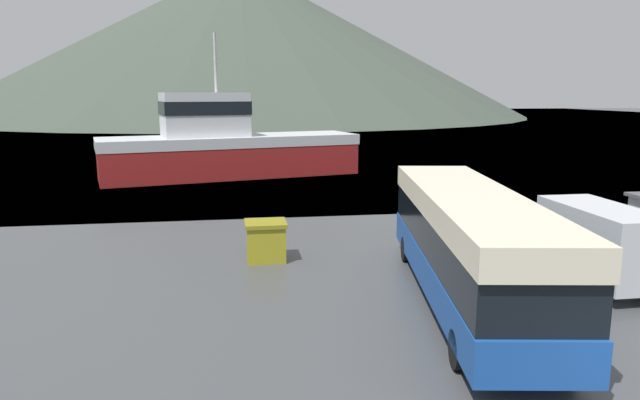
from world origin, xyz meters
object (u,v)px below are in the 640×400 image
Objects in this scene: fishing_boat at (226,145)px; tour_bus at (468,241)px; delivery_van at (588,239)px; storage_bin at (266,241)px.

tour_bus is at bearing 0.88° from fishing_boat.
delivery_van is 28.00m from fishing_boat.
tour_bus is 27.74m from fishing_boat.
tour_bus is 1.89× the size of delivery_van.
fishing_boat is 21.80m from storage_bin.
fishing_boat is (-11.91, 25.33, 0.96)m from delivery_van.
tour_bus is 5.05m from delivery_van.
tour_bus reaches higher than storage_bin.
storage_bin is at bearing 146.37° from tour_bus.
storage_bin is (-10.33, 3.64, -0.59)m from delivery_van.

